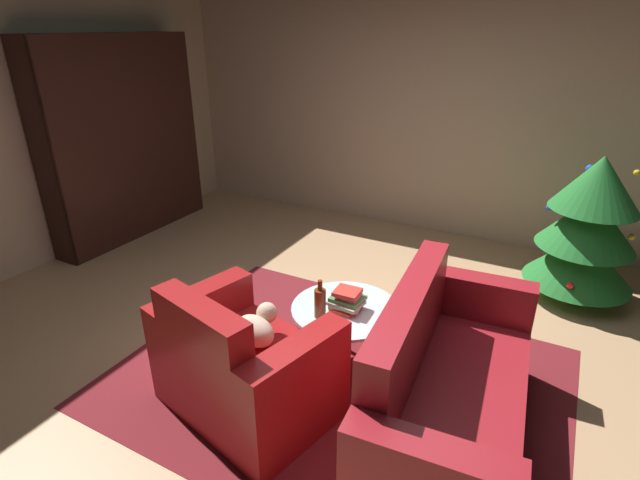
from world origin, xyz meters
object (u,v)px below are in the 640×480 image
Objects in this scene: coffee_table at (345,313)px; decorated_tree at (588,228)px; book_stack_on_table at (347,300)px; bottle_on_table at (320,302)px; couch_red at (445,395)px; bookshelf_unit at (133,141)px; armchair_red at (243,367)px.

decorated_tree is at bearing 52.99° from coffee_table.
bottle_on_table is (-0.11, -0.16, 0.04)m from book_stack_on_table.
decorated_tree reaches higher than book_stack_on_table.
book_stack_on_table is 0.18× the size of decorated_tree.
bookshelf_unit is at bearing 159.01° from couch_red.
decorated_tree reaches higher than couch_red.
coffee_table is at bearing 133.72° from book_stack_on_table.
book_stack_on_table reaches higher than coffee_table.
armchair_red reaches higher than bottle_on_table.
book_stack_on_table is at bearing -126.48° from decorated_tree.
coffee_table is (0.36, 0.66, 0.11)m from armchair_red.
armchair_red is at bearing -120.39° from book_stack_on_table.
coffee_table is 2.76× the size of bottle_on_table.
book_stack_on_table is 0.20m from bottle_on_table.
bookshelf_unit reaches higher than decorated_tree.
bottle_on_table is 0.21× the size of decorated_tree.
decorated_tree is (4.48, 0.65, -0.38)m from bookshelf_unit.
bottle_on_table is (0.26, 0.48, 0.26)m from armchair_red.
coffee_table is (3.12, -1.16, -0.60)m from bookshelf_unit.
bookshelf_unit reaches higher than book_stack_on_table.
bookshelf_unit is 3.38m from coffee_table.
book_stack_on_table is (-0.75, 0.32, 0.22)m from couch_red.
coffee_table is 0.11m from book_stack_on_table.
bookshelf_unit is 4.22m from couch_red.
couch_red is at bearing -10.41° from bottle_on_table.
couch_red is at bearing -22.80° from book_stack_on_table.
couch_red is at bearing 16.15° from armchair_red.
couch_red is 0.84m from coffee_table.
decorated_tree is (1.35, 1.82, 0.11)m from book_stack_on_table.
armchair_red reaches higher than book_stack_on_table.
couch_red is at bearing -105.59° from decorated_tree.
armchair_red is 0.78m from book_stack_on_table.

